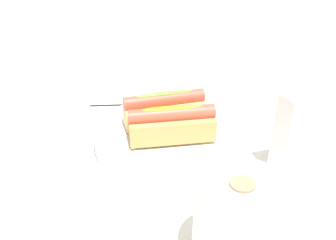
% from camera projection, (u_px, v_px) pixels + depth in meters
% --- Properties ---
extents(ground_plane, '(2.40, 2.40, 0.00)m').
position_uv_depth(ground_plane, '(186.00, 147.00, 0.76)').
color(ground_plane, silver).
extents(serving_bowl, '(0.27, 0.27, 0.03)m').
position_uv_depth(serving_bowl, '(168.00, 136.00, 0.75)').
color(serving_bowl, white).
rests_on(serving_bowl, ground_plane).
extents(hotdog_front, '(0.15, 0.05, 0.06)m').
position_uv_depth(hotdog_front, '(164.00, 109.00, 0.75)').
color(hotdog_front, '#DBB270').
rests_on(hotdog_front, serving_bowl).
extents(hotdog_back, '(0.15, 0.07, 0.06)m').
position_uv_depth(hotdog_back, '(172.00, 124.00, 0.71)').
color(hotdog_back, tan).
rests_on(hotdog_back, serving_bowl).
extents(water_glass, '(0.07, 0.07, 0.09)m').
position_uv_depth(water_glass, '(31.00, 138.00, 0.71)').
color(water_glass, white).
rests_on(water_glass, ground_plane).
extents(paper_towel_roll, '(0.11, 0.11, 0.13)m').
position_uv_depth(paper_towel_roll, '(237.00, 226.00, 0.50)').
color(paper_towel_roll, white).
rests_on(paper_towel_roll, ground_plane).
extents(napkin_box, '(0.11, 0.05, 0.15)m').
position_uv_depth(napkin_box, '(309.00, 133.00, 0.66)').
color(napkin_box, white).
rests_on(napkin_box, ground_plane).
extents(chopstick_near, '(0.22, 0.05, 0.01)m').
position_uv_depth(chopstick_near, '(140.00, 104.00, 0.90)').
color(chopstick_near, black).
rests_on(chopstick_near, ground_plane).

